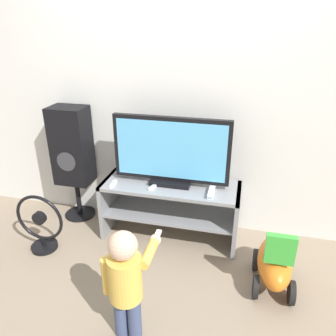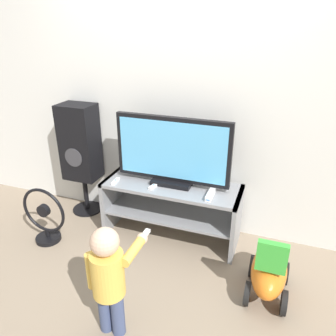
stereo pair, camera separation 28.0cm
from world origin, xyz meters
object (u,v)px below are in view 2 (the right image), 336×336
object	(u,v)px
remote_secondary	(154,186)
ride_on_toy	(269,271)
game_console	(210,195)
speaker_tower	(80,145)
floor_fan	(45,218)
remote_primary	(115,181)
child	(109,274)
television	(172,152)

from	to	relation	value
remote_secondary	ride_on_toy	xyz separation A→B (m)	(1.06, -0.35, -0.35)
game_console	ride_on_toy	bearing A→B (deg)	-32.72
remote_secondary	speaker_tower	size ratio (longest dim) A/B	0.11
remote_secondary	ride_on_toy	distance (m)	1.17
remote_secondary	floor_fan	world-z (taller)	remote_secondary
remote_primary	child	bearing A→B (deg)	-63.97
child	speaker_tower	distance (m)	1.65
child	remote_primary	bearing A→B (deg)	116.03
game_console	speaker_tower	xyz separation A→B (m)	(-1.41, 0.23, 0.19)
game_console	remote_secondary	size ratio (longest dim) A/B	1.42
game_console	remote_primary	bearing A→B (deg)	-178.06
television	floor_fan	xyz separation A→B (m)	(-1.07, -0.49, -0.61)
game_console	speaker_tower	distance (m)	1.44
game_console	remote_secondary	xyz separation A→B (m)	(-0.52, 0.00, -0.01)
child	floor_fan	world-z (taller)	child
child	floor_fan	bearing A→B (deg)	148.01
child	game_console	bearing A→B (deg)	69.23
game_console	remote_primary	world-z (taller)	game_console
television	remote_secondary	world-z (taller)	television
remote_primary	ride_on_toy	distance (m)	1.51
game_console	remote_secondary	distance (m)	0.52
speaker_tower	floor_fan	distance (m)	0.79
television	ride_on_toy	bearing A→B (deg)	-27.05
television	remote_primary	size ratio (longest dim) A/B	7.85
ride_on_toy	speaker_tower	bearing A→B (deg)	163.42
remote_primary	floor_fan	xyz separation A→B (m)	(-0.57, -0.34, -0.32)
game_console	child	bearing A→B (deg)	-110.77
television	remote_primary	xyz separation A→B (m)	(-0.50, -0.15, -0.30)
television	remote_secondary	size ratio (longest dim) A/B	7.74
television	speaker_tower	distance (m)	1.04
remote_secondary	floor_fan	xyz separation A→B (m)	(-0.94, -0.37, -0.32)
floor_fan	ride_on_toy	distance (m)	2.00
television	child	distance (m)	1.22
speaker_tower	child	bearing A→B (deg)	-51.18
game_console	remote_secondary	bearing A→B (deg)	179.87
child	ride_on_toy	bearing A→B (deg)	36.08
television	game_console	world-z (taller)	television
speaker_tower	ride_on_toy	size ratio (longest dim) A/B	2.06
game_console	remote_primary	size ratio (longest dim) A/B	1.44
speaker_tower	floor_fan	world-z (taller)	speaker_tower
floor_fan	game_console	bearing A→B (deg)	14.23
child	floor_fan	xyz separation A→B (m)	(-1.07, 0.67, -0.23)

